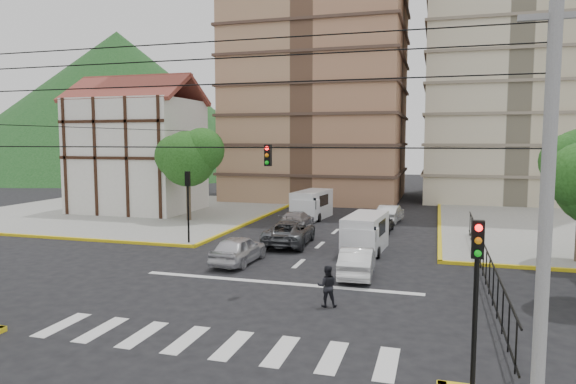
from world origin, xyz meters
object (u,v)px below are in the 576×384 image
at_px(van_right_lane, 365,235).
at_px(car_silver_front_left, 239,249).
at_px(van_left_lane, 311,205).
at_px(traffic_light_se, 476,281).
at_px(traffic_light_nw, 188,195).
at_px(car_white_front_right, 357,261).
at_px(pedestrian_crosswalk, 327,286).

height_order(van_right_lane, car_silver_front_left, van_right_lane).
distance_m(van_right_lane, van_left_lane, 13.03).
bearing_deg(car_silver_front_left, traffic_light_se, 134.59).
bearing_deg(car_silver_front_left, van_left_lane, -87.52).
xyz_separation_m(traffic_light_nw, van_right_lane, (10.74, 0.84, -2.06)).
bearing_deg(car_silver_front_left, car_white_front_right, 175.27).
bearing_deg(traffic_light_se, van_right_lane, 106.48).
height_order(traffic_light_se, car_white_front_right, traffic_light_se).
bearing_deg(traffic_light_se, pedestrian_crosswalk, 127.73).
distance_m(traffic_light_nw, car_silver_front_left, 6.40).
distance_m(traffic_light_se, car_silver_front_left, 16.36).
xyz_separation_m(traffic_light_se, traffic_light_nw, (-15.60, 15.60, 0.00)).
bearing_deg(van_left_lane, van_right_lane, -55.88).
distance_m(traffic_light_se, pedestrian_crosswalk, 8.39).
height_order(car_white_front_right, pedestrian_crosswalk, pedestrian_crosswalk).
bearing_deg(traffic_light_se, traffic_light_nw, 135.00).
bearing_deg(van_left_lane, traffic_light_nw, -104.19).
bearing_deg(pedestrian_crosswalk, van_left_lane, -87.63).
relative_size(car_silver_front_left, car_white_front_right, 1.02).
xyz_separation_m(van_left_lane, car_white_front_right, (6.37, -16.80, -0.41)).
relative_size(van_right_lane, car_white_front_right, 1.15).
height_order(van_right_lane, van_left_lane, van_left_lane).
relative_size(traffic_light_se, van_left_lane, 0.83).
relative_size(traffic_light_nw, van_right_lane, 0.89).
relative_size(car_white_front_right, pedestrian_crosswalk, 2.65).
relative_size(traffic_light_se, traffic_light_nw, 1.00).
bearing_deg(traffic_light_nw, van_left_lane, 69.08).
bearing_deg(traffic_light_nw, van_right_lane, 4.48).
relative_size(van_right_lane, car_silver_front_left, 1.13).
height_order(van_left_lane, car_white_front_right, van_left_lane).
distance_m(traffic_light_se, car_white_front_right, 12.31).
bearing_deg(van_right_lane, traffic_light_se, -68.96).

